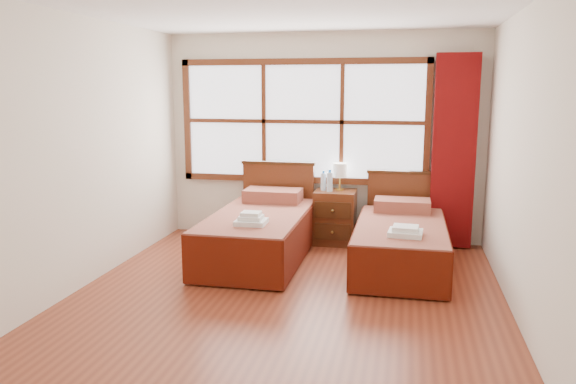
# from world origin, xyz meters

# --- Properties ---
(floor) EXTENTS (4.50, 4.50, 0.00)m
(floor) POSITION_xyz_m (0.00, 0.00, 0.00)
(floor) COLOR brown
(floor) RESTS_ON ground
(ceiling) EXTENTS (4.50, 4.50, 0.00)m
(ceiling) POSITION_xyz_m (0.00, 0.00, 2.60)
(ceiling) COLOR white
(ceiling) RESTS_ON wall_back
(wall_back) EXTENTS (4.00, 0.00, 4.00)m
(wall_back) POSITION_xyz_m (0.00, 2.25, 1.30)
(wall_back) COLOR silver
(wall_back) RESTS_ON floor
(wall_left) EXTENTS (0.00, 4.50, 4.50)m
(wall_left) POSITION_xyz_m (-2.00, 0.00, 1.30)
(wall_left) COLOR silver
(wall_left) RESTS_ON floor
(wall_right) EXTENTS (0.00, 4.50, 4.50)m
(wall_right) POSITION_xyz_m (2.00, 0.00, 1.30)
(wall_right) COLOR silver
(wall_right) RESTS_ON floor
(window) EXTENTS (3.16, 0.06, 1.56)m
(window) POSITION_xyz_m (-0.25, 2.21, 1.50)
(window) COLOR white
(window) RESTS_ON wall_back
(curtain) EXTENTS (0.50, 0.16, 2.30)m
(curtain) POSITION_xyz_m (1.60, 2.11, 1.17)
(curtain) COLOR maroon
(curtain) RESTS_ON wall_back
(bed_left) EXTENTS (1.02, 2.04, 0.99)m
(bed_left) POSITION_xyz_m (-0.55, 1.20, 0.30)
(bed_left) COLOR #391D0B
(bed_left) RESTS_ON floor
(bed_right) EXTENTS (0.95, 1.97, 0.92)m
(bed_right) POSITION_xyz_m (1.02, 1.20, 0.28)
(bed_right) COLOR #391D0B
(bed_right) RESTS_ON floor
(nightstand) EXTENTS (0.50, 0.49, 0.67)m
(nightstand) POSITION_xyz_m (0.21, 1.99, 0.33)
(nightstand) COLOR #572713
(nightstand) RESTS_ON floor
(towels_left) EXTENTS (0.32, 0.28, 0.13)m
(towels_left) POSITION_xyz_m (-0.49, 0.64, 0.58)
(towels_left) COLOR white
(towels_left) RESTS_ON bed_left
(towels_right) EXTENTS (0.35, 0.31, 0.10)m
(towels_right) POSITION_xyz_m (1.07, 0.66, 0.53)
(towels_right) COLOR white
(towels_right) RESTS_ON bed_right
(lamp) EXTENTS (0.17, 0.17, 0.34)m
(lamp) POSITION_xyz_m (0.25, 2.05, 0.91)
(lamp) COLOR gold
(lamp) RESTS_ON nightstand
(bottle_near) EXTENTS (0.06, 0.06, 0.24)m
(bottle_near) POSITION_xyz_m (0.06, 1.99, 0.78)
(bottle_near) COLOR #BFDDF6
(bottle_near) RESTS_ON nightstand
(bottle_far) EXTENTS (0.07, 0.07, 0.27)m
(bottle_far) POSITION_xyz_m (0.14, 1.92, 0.79)
(bottle_far) COLOR #BFDDF6
(bottle_far) RESTS_ON nightstand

